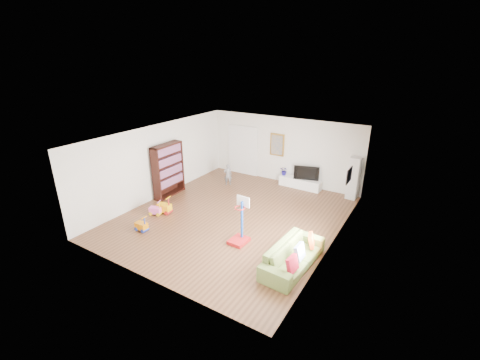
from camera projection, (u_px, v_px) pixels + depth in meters
The scene contains 25 objects.
floor at pixel (234, 216), 10.60m from camera, with size 6.50×7.50×0.00m, color brown.
ceiling at pixel (233, 136), 9.62m from camera, with size 6.50×7.50×0.00m, color white.
wall_back at pixel (283, 150), 13.08m from camera, with size 6.50×0.00×2.70m, color silver.
wall_front at pixel (142, 229), 7.13m from camera, with size 6.50×0.00×2.70m, color white.
wall_left at pixel (159, 161), 11.69m from camera, with size 0.00×7.50×2.70m, color white.
wall_right at pixel (336, 201), 8.52m from camera, with size 0.00×7.50×2.70m, color silver.
navy_accent at pixel (351, 168), 9.46m from camera, with size 0.01×3.20×1.70m, color black.
olive_wainscot at pixel (345, 209), 9.95m from camera, with size 0.01×3.20×1.00m, color brown.
doorway at pixel (243, 151), 14.09m from camera, with size 1.45×0.06×2.10m, color white.
painting_back at pixel (277, 145), 13.10m from camera, with size 0.62×0.06×0.92m, color gold.
artwork_right at pixel (349, 175), 9.76m from camera, with size 0.04×0.56×0.46m, color #7F3F8C.
media_console at pixel (300, 183), 12.82m from camera, with size 1.68×0.42×0.39m, color white.
tall_cabinet at pixel (354, 178), 11.65m from camera, with size 0.37×0.37×1.59m, color white.
bookshelf at pixel (168, 170), 11.86m from camera, with size 0.36×1.36×1.99m, color black.
sofa at pixel (293, 255), 7.98m from camera, with size 2.13×0.83×0.62m, color olive.
basketball_hoop at pixel (239, 221), 8.86m from camera, with size 0.47×0.57×1.36m, color #B1171A.
ride_on_yellow at pixel (164, 205), 10.71m from camera, with size 0.45×0.28×0.60m, color #FFB509.
ride_on_orange at pixel (141, 223), 9.64m from camera, with size 0.37×0.23×0.50m, color orange.
ride_on_pink at pixel (155, 208), 10.61m from camera, with size 0.38×0.23×0.50m, color #F866C2.
child at pixel (228, 175), 13.01m from camera, with size 0.32×0.21×0.88m, color slate.
tv at pixel (307, 172), 12.59m from camera, with size 0.98×0.13×0.56m, color black.
vase_plant at pixel (284, 171), 13.05m from camera, with size 0.33×0.28×0.36m, color navy.
pillow_left at pixel (292, 264), 7.35m from camera, with size 0.10×0.37×0.37m, color #AC142B.
pillow_center at pixel (300, 252), 7.81m from camera, with size 0.10×0.39×0.39m, color silver.
pillow_right at pixel (311, 240), 8.29m from camera, with size 0.09×0.35×0.35m, color #C93E12.
Camera 1 is at (5.12, -7.93, 4.96)m, focal length 24.00 mm.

